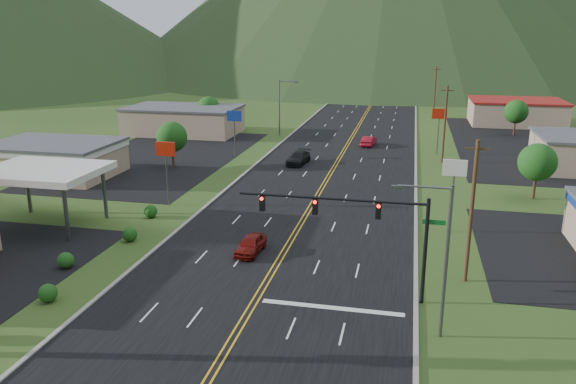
% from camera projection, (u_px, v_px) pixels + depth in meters
% --- Properties ---
extents(traffic_signal, '(13.10, 0.43, 7.00)m').
position_uv_depth(traffic_signal, '(362.00, 220.00, 35.38)').
color(traffic_signal, black).
rests_on(traffic_signal, ground).
extents(streetlight_east, '(3.28, 0.25, 9.00)m').
position_uv_depth(streetlight_east, '(441.00, 252.00, 30.71)').
color(streetlight_east, '#59595E').
rests_on(streetlight_east, ground).
extents(streetlight_west, '(3.28, 0.25, 9.00)m').
position_uv_depth(streetlight_west, '(281.00, 104.00, 91.68)').
color(streetlight_west, '#59595E').
rests_on(streetlight_west, ground).
extents(gas_canopy, '(10.00, 8.00, 5.30)m').
position_uv_depth(gas_canopy, '(42.00, 173.00, 48.87)').
color(gas_canopy, white).
rests_on(gas_canopy, ground).
extents(building_west_mid, '(14.40, 10.40, 4.10)m').
position_uv_depth(building_west_mid, '(54.00, 157.00, 66.65)').
color(building_west_mid, tan).
rests_on(building_west_mid, ground).
extents(building_west_far, '(18.40, 11.40, 4.50)m').
position_uv_depth(building_west_far, '(184.00, 120.00, 93.97)').
color(building_west_far, tan).
rests_on(building_west_far, ground).
extents(building_east_far, '(16.40, 12.40, 4.50)m').
position_uv_depth(building_east_far, '(516.00, 112.00, 103.10)').
color(building_east_far, tan).
rests_on(building_east_far, ground).
extents(pole_sign_west_a, '(2.00, 0.18, 6.40)m').
position_uv_depth(pole_sign_west_a, '(166.00, 155.00, 54.67)').
color(pole_sign_west_a, '#59595E').
rests_on(pole_sign_west_a, ground).
extents(pole_sign_west_b, '(2.00, 0.18, 6.40)m').
position_uv_depth(pole_sign_west_b, '(234.00, 121.00, 75.31)').
color(pole_sign_west_b, '#59595E').
rests_on(pole_sign_west_b, ground).
extents(pole_sign_east_a, '(2.00, 0.18, 6.40)m').
position_uv_depth(pole_sign_east_a, '(454.00, 175.00, 47.25)').
color(pole_sign_east_a, '#59595E').
rests_on(pole_sign_east_a, ground).
extents(pole_sign_east_b, '(2.00, 0.18, 6.40)m').
position_uv_depth(pole_sign_east_b, '(439.00, 118.00, 77.27)').
color(pole_sign_east_b, '#59595E').
rests_on(pole_sign_east_b, ground).
extents(tree_west_a, '(3.84, 3.84, 5.82)m').
position_uv_depth(tree_west_a, '(172.00, 137.00, 70.30)').
color(tree_west_a, '#382314').
rests_on(tree_west_a, ground).
extents(tree_west_b, '(3.84, 3.84, 5.82)m').
position_uv_depth(tree_west_b, '(209.00, 108.00, 96.65)').
color(tree_west_b, '#382314').
rests_on(tree_west_b, ground).
extents(tree_east_a, '(3.84, 3.84, 5.82)m').
position_uv_depth(tree_east_a, '(537.00, 162.00, 56.98)').
color(tree_east_a, '#382314').
rests_on(tree_east_a, ground).
extents(tree_east_b, '(3.84, 3.84, 5.82)m').
position_uv_depth(tree_east_b, '(516.00, 112.00, 91.80)').
color(tree_east_b, '#382314').
rests_on(tree_east_b, ground).
extents(utility_pole_a, '(1.60, 0.28, 10.00)m').
position_uv_depth(utility_pole_a, '(472.00, 211.00, 37.75)').
color(utility_pole_a, '#382314').
rests_on(utility_pole_a, ground).
extents(utility_pole_b, '(1.60, 0.28, 10.00)m').
position_uv_depth(utility_pole_b, '(445.00, 124.00, 72.45)').
color(utility_pole_b, '#382314').
rests_on(utility_pole_b, ground).
extents(utility_pole_c, '(1.60, 0.28, 10.00)m').
position_uv_depth(utility_pole_c, '(435.00, 91.00, 109.97)').
color(utility_pole_c, '#382314').
rests_on(utility_pole_c, ground).
extents(utility_pole_d, '(1.60, 0.28, 10.00)m').
position_uv_depth(utility_pole_d, '(430.00, 76.00, 147.49)').
color(utility_pole_d, '#382314').
rests_on(utility_pole_d, ground).
extents(car_red_near, '(1.90, 4.19, 1.39)m').
position_uv_depth(car_red_near, '(251.00, 245.00, 43.77)').
color(car_red_near, maroon).
rests_on(car_red_near, ground).
extents(car_dark_mid, '(2.72, 5.49, 1.53)m').
position_uv_depth(car_dark_mid, '(299.00, 158.00, 72.80)').
color(car_dark_mid, black).
rests_on(car_dark_mid, ground).
extents(car_red_far, '(2.21, 4.64, 1.47)m').
position_uv_depth(car_red_far, '(369.00, 141.00, 84.08)').
color(car_red_far, maroon).
rests_on(car_red_far, ground).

